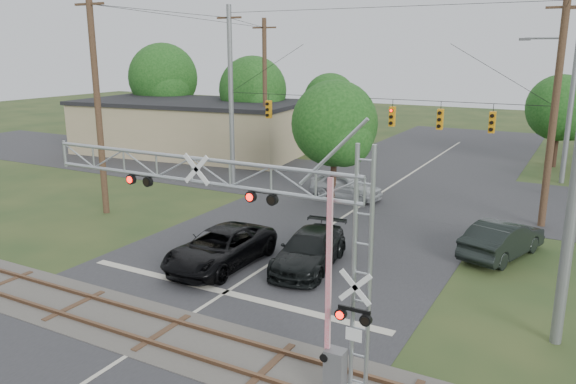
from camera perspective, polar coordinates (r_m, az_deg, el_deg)
The scene contains 14 objects.
ground at distance 17.63m, azimuth -17.07°, elevation -16.31°, with size 160.00×160.00×0.00m, color #233A1A.
road_main at distance 24.82m, azimuth -0.37°, elevation -6.42°, with size 14.00×90.00×0.02m, color #2C2C2F.
road_cross at distance 37.15m, azimuth 10.19°, elevation 0.40°, with size 90.00×12.00×0.02m, color #2C2C2F.
railroad_track at distance 18.85m, azimuth -12.64°, elevation -13.77°, with size 90.00×3.20×0.17m.
crossing_gantry at distance 14.88m, azimuth -3.66°, elevation -3.79°, with size 10.62×0.86×6.69m.
traffic_signal_span at distance 32.17m, azimuth 9.85°, elevation 8.48°, with size 19.34×0.36×11.50m.
pickup_black at distance 23.61m, azimuth -6.89°, elevation -5.64°, with size 2.59×5.63×1.56m, color black.
car_dark at distance 23.28m, azimuth 2.18°, elevation -5.91°, with size 2.10×5.18×1.50m, color black.
sedan_silver at distance 34.08m, azimuth 5.92°, elevation 0.59°, with size 1.79×4.45×1.52m, color #AFB3B7.
suv_dark at distance 26.14m, azimuth 20.96°, elevation -4.46°, with size 1.71×4.91×1.62m, color black.
commercial_building at distance 49.65m, azimuth -9.78°, elevation 6.56°, with size 20.42×12.11×4.54m.
streetlight at distance 37.80m, azimuth 25.28°, elevation 7.79°, with size 2.57×0.27×9.64m.
utility_poles at distance 33.43m, azimuth 13.47°, elevation 9.27°, with size 26.68×28.95×13.64m.
treeline at distance 46.20m, azimuth 18.00°, elevation 9.81°, with size 59.99×27.91×10.00m.
Camera 1 is at (11.30, -10.28, 8.79)m, focal length 35.00 mm.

